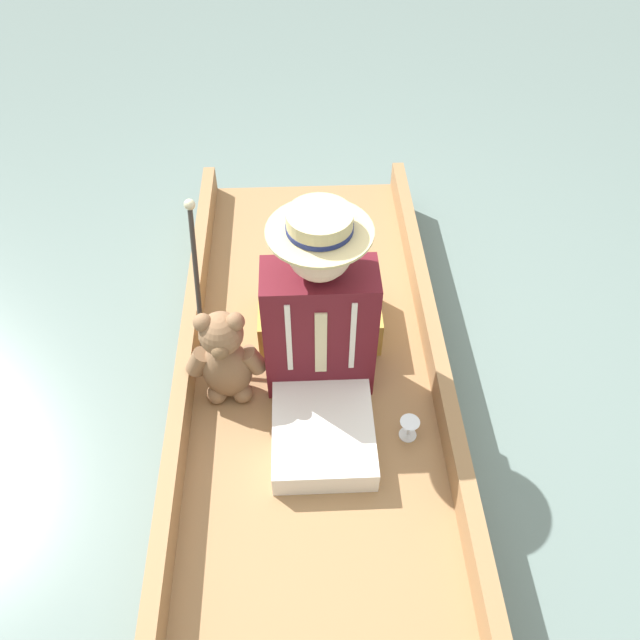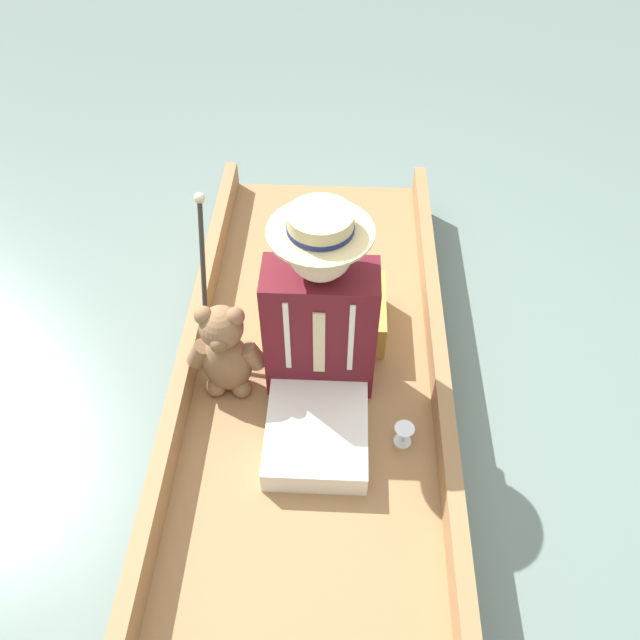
{
  "view_description": "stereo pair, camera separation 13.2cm",
  "coord_description": "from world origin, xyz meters",
  "px_view_note": "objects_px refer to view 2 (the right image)",
  "views": [
    {
      "loc": [
        0.03,
        1.61,
        2.22
      ],
      "look_at": [
        -0.03,
        0.07,
        0.52
      ],
      "focal_mm": 35.0,
      "sensor_mm": 36.0,
      "label": 1
    },
    {
      "loc": [
        -0.1,
        1.61,
        2.22
      ],
      "look_at": [
        -0.03,
        0.07,
        0.52
      ],
      "focal_mm": 35.0,
      "sensor_mm": 36.0,
      "label": 2
    }
  ],
  "objects_px": {
    "teddy_bear": "(225,352)",
    "walking_cane": "(203,268)",
    "seated_person": "(320,336)",
    "wine_glass": "(404,432)"
  },
  "relations": [
    {
      "from": "teddy_bear",
      "to": "walking_cane",
      "type": "bearing_deg",
      "value": -68.61
    },
    {
      "from": "seated_person",
      "to": "wine_glass",
      "type": "bearing_deg",
      "value": 143.86
    },
    {
      "from": "seated_person",
      "to": "wine_glass",
      "type": "relative_size",
      "value": 9.14
    },
    {
      "from": "walking_cane",
      "to": "teddy_bear",
      "type": "bearing_deg",
      "value": 111.39
    },
    {
      "from": "walking_cane",
      "to": "seated_person",
      "type": "bearing_deg",
      "value": 149.12
    },
    {
      "from": "seated_person",
      "to": "wine_glass",
      "type": "distance_m",
      "value": 0.48
    },
    {
      "from": "teddy_bear",
      "to": "walking_cane",
      "type": "xyz_separation_m",
      "value": [
        0.11,
        -0.28,
        0.18
      ]
    },
    {
      "from": "teddy_bear",
      "to": "walking_cane",
      "type": "height_order",
      "value": "walking_cane"
    },
    {
      "from": "teddy_bear",
      "to": "seated_person",
      "type": "bearing_deg",
      "value": 179.61
    },
    {
      "from": "teddy_bear",
      "to": "walking_cane",
      "type": "distance_m",
      "value": 0.35
    }
  ]
}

